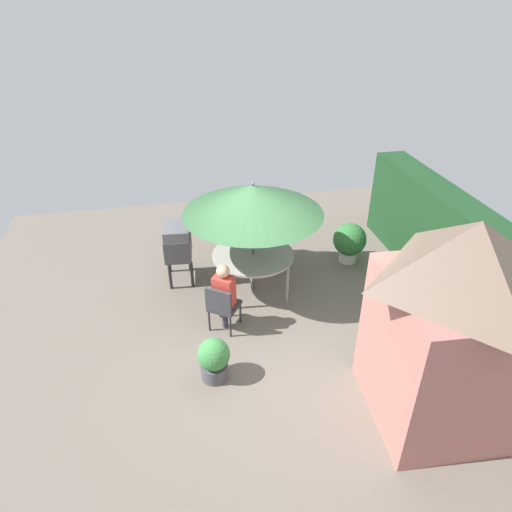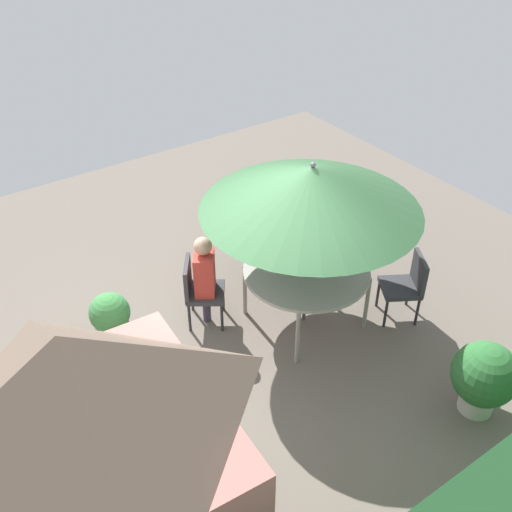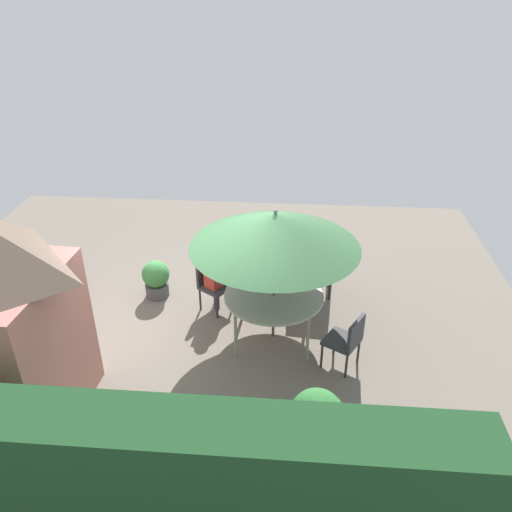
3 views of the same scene
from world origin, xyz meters
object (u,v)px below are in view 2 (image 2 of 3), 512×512
at_px(patio_table, 306,273).
at_px(garden_shed, 97,495).
at_px(chair_far_side, 407,283).
at_px(potted_plant_by_shed, 484,377).
at_px(person_in_red, 204,271).
at_px(bbq_grill, 282,203).
at_px(chair_near_shed, 199,288).
at_px(potted_plant_by_grill, 111,318).
at_px(patio_umbrella, 312,189).

bearing_deg(patio_table, garden_shed, 29.37).
relative_size(chair_far_side, potted_plant_by_shed, 1.03).
bearing_deg(patio_table, person_in_red, -34.31).
bearing_deg(bbq_grill, chair_near_shed, 19.72).
relative_size(potted_plant_by_grill, person_in_red, 0.55).
height_order(patio_table, bbq_grill, bbq_grill).
distance_m(garden_shed, bbq_grill, 5.17).
bearing_deg(potted_plant_by_shed, garden_shed, -4.48).
bearing_deg(chair_far_side, garden_shed, 15.44).
bearing_deg(person_in_red, garden_shed, 47.95).
bearing_deg(bbq_grill, garden_shed, 39.16).
bearing_deg(patio_umbrella, potted_plant_by_shed, 105.91).
xyz_separation_m(patio_umbrella, bbq_grill, (-0.64, -1.36, -1.06)).
distance_m(chair_far_side, potted_plant_by_shed, 1.61).
relative_size(patio_umbrella, chair_far_side, 2.80).
xyz_separation_m(patio_table, chair_near_shed, (1.09, -0.74, -0.23)).
relative_size(garden_shed, chair_near_shed, 3.27).
height_order(bbq_grill, potted_plant_by_shed, bbq_grill).
distance_m(potted_plant_by_grill, person_in_red, 1.25).
xyz_separation_m(potted_plant_by_grill, person_in_red, (-1.13, 0.32, 0.42)).
xyz_separation_m(bbq_grill, chair_near_shed, (1.73, 0.62, -0.33)).
relative_size(potted_plant_by_shed, potted_plant_by_grill, 1.25).
relative_size(garden_shed, patio_table, 1.91).
xyz_separation_m(patio_table, potted_plant_by_shed, (-0.62, 2.19, -0.26)).
xyz_separation_m(patio_table, chair_far_side, (-1.10, 0.65, -0.23)).
height_order(garden_shed, patio_table, garden_shed).
xyz_separation_m(chair_far_side, potted_plant_by_grill, (3.25, -1.67, -0.16)).
relative_size(garden_shed, potted_plant_by_shed, 3.38).
distance_m(garden_shed, patio_table, 3.91).
relative_size(patio_umbrella, person_in_red, 2.00).
relative_size(patio_umbrella, potted_plant_by_shed, 2.89).
bearing_deg(patio_umbrella, chair_near_shed, -34.31).
bearing_deg(garden_shed, bbq_grill, -140.84).
height_order(chair_far_side, potted_plant_by_shed, chair_far_side).
bearing_deg(chair_near_shed, patio_umbrella, 145.69).
bearing_deg(chair_near_shed, potted_plant_by_grill, -14.43).
distance_m(patio_umbrella, person_in_red, 1.67).
height_order(chair_far_side, potted_plant_by_grill, chair_far_side).
height_order(chair_far_side, person_in_red, person_in_red).
bearing_deg(chair_far_side, potted_plant_by_grill, -27.18).
xyz_separation_m(garden_shed, person_in_red, (-2.32, -2.57, -0.72)).
relative_size(chair_far_side, potted_plant_by_grill, 1.29).
height_order(garden_shed, chair_near_shed, garden_shed).
distance_m(patio_table, person_in_red, 1.23).
bearing_deg(patio_umbrella, garden_shed, 29.37).
xyz_separation_m(garden_shed, potted_plant_by_shed, (-3.96, 0.31, -1.02)).
height_order(bbq_grill, chair_far_side, bbq_grill).
xyz_separation_m(patio_table, potted_plant_by_grill, (2.15, -1.02, -0.38)).
height_order(patio_table, potted_plant_by_shed, potted_plant_by_shed).
xyz_separation_m(patio_umbrella, potted_plant_by_shed, (-0.62, 2.19, -1.42)).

